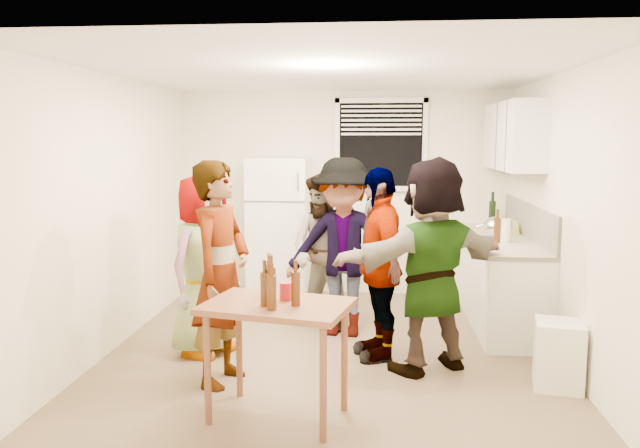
# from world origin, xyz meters

# --- Properties ---
(room) EXTENTS (4.00, 4.50, 2.50)m
(room) POSITION_xyz_m (0.00, 0.00, 0.00)
(room) COLOR white
(room) RESTS_ON ground
(window) EXTENTS (1.12, 0.10, 1.06)m
(window) POSITION_xyz_m (0.45, 2.21, 1.85)
(window) COLOR white
(window) RESTS_ON room
(refrigerator) EXTENTS (0.70, 0.70, 1.70)m
(refrigerator) POSITION_xyz_m (-0.75, 1.88, 0.85)
(refrigerator) COLOR white
(refrigerator) RESTS_ON ground
(counter_lower) EXTENTS (0.60, 2.20, 0.86)m
(counter_lower) POSITION_xyz_m (1.70, 1.15, 0.43)
(counter_lower) COLOR white
(counter_lower) RESTS_ON ground
(countertop) EXTENTS (0.64, 2.22, 0.04)m
(countertop) POSITION_xyz_m (1.70, 1.15, 0.88)
(countertop) COLOR beige
(countertop) RESTS_ON counter_lower
(backsplash) EXTENTS (0.03, 2.20, 0.36)m
(backsplash) POSITION_xyz_m (1.99, 1.15, 1.08)
(backsplash) COLOR #B3AEA3
(backsplash) RESTS_ON countertop
(upper_cabinets) EXTENTS (0.34, 1.60, 0.70)m
(upper_cabinets) POSITION_xyz_m (1.83, 1.35, 1.95)
(upper_cabinets) COLOR white
(upper_cabinets) RESTS_ON room
(kettle) EXTENTS (0.33, 0.31, 0.22)m
(kettle) POSITION_xyz_m (1.65, 1.20, 0.90)
(kettle) COLOR silver
(kettle) RESTS_ON countertop
(paper_towel) EXTENTS (0.11, 0.11, 0.23)m
(paper_towel) POSITION_xyz_m (1.68, 0.83, 0.90)
(paper_towel) COLOR white
(paper_towel) RESTS_ON countertop
(wine_bottle) EXTENTS (0.08, 0.08, 0.31)m
(wine_bottle) POSITION_xyz_m (1.75, 1.92, 0.90)
(wine_bottle) COLOR black
(wine_bottle) RESTS_ON countertop
(beer_bottle_counter) EXTENTS (0.06, 0.06, 0.25)m
(beer_bottle_counter) POSITION_xyz_m (1.60, 0.82, 0.90)
(beer_bottle_counter) COLOR #47230C
(beer_bottle_counter) RESTS_ON countertop
(blue_cup) EXTENTS (0.10, 0.10, 0.13)m
(blue_cup) POSITION_xyz_m (1.44, 0.38, 0.90)
(blue_cup) COLOR #1839BA
(blue_cup) RESTS_ON countertop
(picture_frame) EXTENTS (0.02, 0.16, 0.13)m
(picture_frame) POSITION_xyz_m (1.92, 1.43, 0.97)
(picture_frame) COLOR gold
(picture_frame) RESTS_ON countertop
(trash_bin) EXTENTS (0.42, 0.42, 0.53)m
(trash_bin) POSITION_xyz_m (1.82, -0.64, 0.25)
(trash_bin) COLOR white
(trash_bin) RESTS_ON ground
(serving_table) EXTENTS (1.09, 0.85, 0.82)m
(serving_table) POSITION_xyz_m (-0.27, -1.35, 0.00)
(serving_table) COLOR brown
(serving_table) RESTS_ON ground
(beer_bottle_table) EXTENTS (0.07, 0.07, 0.25)m
(beer_bottle_table) POSITION_xyz_m (-0.30, -1.39, 0.82)
(beer_bottle_table) COLOR #47230C
(beer_bottle_table) RESTS_ON serving_table
(red_cup) EXTENTS (0.09, 0.09, 0.12)m
(red_cup) POSITION_xyz_m (-0.22, -1.26, 0.82)
(red_cup) COLOR #B41D23
(red_cup) RESTS_ON serving_table
(guest_grey) EXTENTS (1.80, 1.41, 0.52)m
(guest_grey) POSITION_xyz_m (-1.13, -0.10, 0.00)
(guest_grey) COLOR gray
(guest_grey) RESTS_ON ground
(guest_stripe) EXTENTS (1.87, 1.07, 0.42)m
(guest_stripe) POSITION_xyz_m (-0.81, -0.75, 0.00)
(guest_stripe) COLOR #141933
(guest_stripe) RESTS_ON ground
(guest_back_left) EXTENTS (1.42, 1.76, 0.60)m
(guest_back_left) POSITION_xyz_m (-0.11, 0.71, 0.00)
(guest_back_left) COLOR #513626
(guest_back_left) RESTS_ON ground
(guest_back_right) EXTENTS (1.34, 1.88, 0.65)m
(guest_back_right) POSITION_xyz_m (0.08, 0.55, 0.00)
(guest_back_right) COLOR #3A3A3E
(guest_back_right) RESTS_ON ground
(guest_black) EXTENTS (1.88, 1.38, 0.41)m
(guest_black) POSITION_xyz_m (0.43, -0.06, 0.00)
(guest_black) COLOR black
(guest_black) RESTS_ON ground
(guest_orange) EXTENTS (2.35, 2.39, 0.53)m
(guest_orange) POSITION_xyz_m (0.86, -0.33, 0.00)
(guest_orange) COLOR #BA7A47
(guest_orange) RESTS_ON ground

